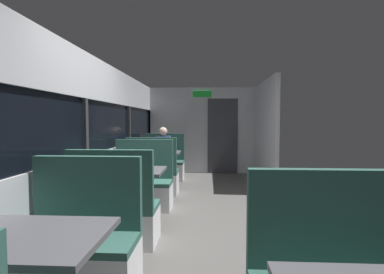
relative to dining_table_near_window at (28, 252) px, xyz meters
name	(u,v)px	position (x,y,z in m)	size (l,w,h in m)	color
ground_plane	(195,230)	(0.89, 2.09, -0.65)	(3.30, 9.20, 0.02)	#514F4C
carriage_window_panel_left	(84,144)	(-0.56, 2.09, 0.47)	(0.09, 8.48, 2.30)	#B2B2B7
carriage_end_bulkhead	(204,131)	(0.95, 6.28, 0.50)	(2.90, 0.11, 2.30)	#B2B2B7
carriage_aisle_panel_right	(265,132)	(2.34, 5.09, 0.51)	(0.08, 2.40, 2.30)	#B2B2B7
dining_table_near_window	(28,252)	(0.00, 0.00, 0.00)	(0.90, 0.70, 0.74)	#9E9EA3
bench_near_window_facing_entry	(81,251)	(0.00, 0.70, -0.31)	(0.95, 0.50, 1.10)	silver
dining_table_mid_window	(131,177)	(0.00, 2.31, 0.00)	(0.90, 0.70, 0.74)	#9E9EA3
bench_mid_window_facing_end	(115,215)	(0.00, 1.61, -0.31)	(0.95, 0.50, 1.10)	silver
bench_mid_window_facing_entry	(142,188)	(0.00, 3.01, -0.31)	(0.95, 0.50, 1.10)	silver
dining_table_far_window	(159,156)	(0.00, 4.62, 0.00)	(0.90, 0.70, 0.74)	#9E9EA3
bench_far_window_facing_end	(153,177)	(0.00, 3.92, -0.31)	(0.95, 0.50, 1.10)	silver
bench_far_window_facing_entry	(164,166)	(0.00, 5.32, -0.31)	(0.95, 0.50, 1.10)	silver
seated_passenger	(163,158)	(0.00, 5.25, -0.10)	(0.47, 0.55, 1.26)	#26262D
coffee_cup_primary	(132,166)	(0.02, 2.30, 0.15)	(0.07, 0.07, 0.09)	#26598C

